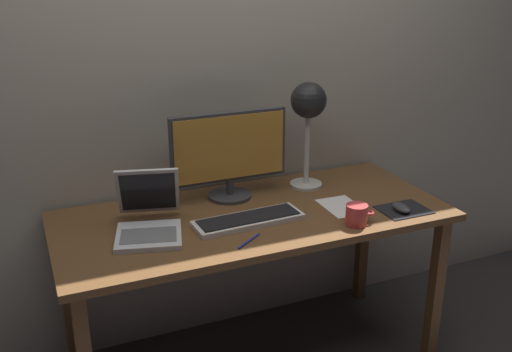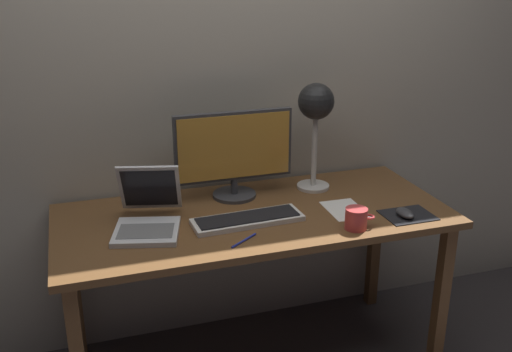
# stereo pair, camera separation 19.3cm
# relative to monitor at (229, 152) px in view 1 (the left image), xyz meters

# --- Properties ---
(back_wall) EXTENTS (4.80, 0.06, 2.60)m
(back_wall) POSITION_rel_monitor_xyz_m (0.03, 0.20, 0.35)
(back_wall) COLOR #B2A893
(back_wall) RESTS_ON ground
(desk) EXTENTS (1.60, 0.70, 0.74)m
(desk) POSITION_rel_monitor_xyz_m (0.03, -0.20, -0.29)
(desk) COLOR brown
(desk) RESTS_ON ground
(monitor) EXTENTS (0.51, 0.19, 0.38)m
(monitor) POSITION_rel_monitor_xyz_m (0.00, 0.00, 0.00)
(monitor) COLOR #38383A
(monitor) RESTS_ON desk
(keyboard_main) EXTENTS (0.45, 0.16, 0.03)m
(keyboard_main) POSITION_rel_monitor_xyz_m (-0.02, -0.27, -0.20)
(keyboard_main) COLOR silver
(keyboard_main) RESTS_ON desk
(laptop) EXTENTS (0.32, 0.38, 0.23)m
(laptop) POSITION_rel_monitor_xyz_m (-0.40, -0.18, -0.14)
(laptop) COLOR silver
(laptop) RESTS_ON desk
(desk_lamp) EXTENTS (0.16, 0.16, 0.48)m
(desk_lamp) POSITION_rel_monitor_xyz_m (0.37, -0.01, 0.15)
(desk_lamp) COLOR beige
(desk_lamp) RESTS_ON desk
(mousepad) EXTENTS (0.20, 0.16, 0.00)m
(mousepad) POSITION_rel_monitor_xyz_m (0.61, -0.41, -0.21)
(mousepad) COLOR black
(mousepad) RESTS_ON desk
(mouse) EXTENTS (0.06, 0.10, 0.03)m
(mouse) POSITION_rel_monitor_xyz_m (0.59, -0.43, -0.19)
(mouse) COLOR #38383A
(mouse) RESTS_ON mousepad
(coffee_mug) EXTENTS (0.12, 0.09, 0.08)m
(coffee_mug) POSITION_rel_monitor_xyz_m (0.36, -0.46, -0.17)
(coffee_mug) COLOR #CC3F3F
(coffee_mug) RESTS_ON desk
(paper_sheet_near_mouse) EXTENTS (0.15, 0.21, 0.00)m
(paper_sheet_near_mouse) POSITION_rel_monitor_xyz_m (0.40, -0.28, -0.21)
(paper_sheet_near_mouse) COLOR white
(paper_sheet_near_mouse) RESTS_ON desk
(pen) EXTENTS (0.12, 0.09, 0.01)m
(pen) POSITION_rel_monitor_xyz_m (-0.09, -0.43, -0.20)
(pen) COLOR #2633A5
(pen) RESTS_ON desk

